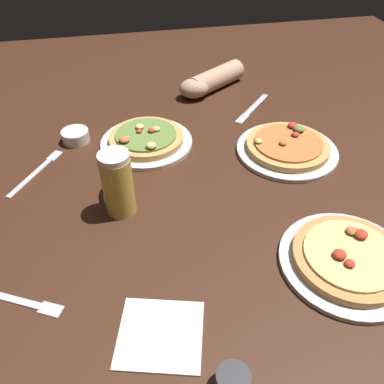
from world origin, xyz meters
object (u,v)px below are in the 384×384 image
object	(u,v)px
fork_left	(37,171)
fork_spare	(9,298)
pizza_plate_far	(146,140)
ramekin_butter	(233,382)
napkin_folded	(160,334)
diner_arm	(210,81)
knife_right	(252,108)
ramekin_sauce	(76,136)
pizza_plate_side	(287,147)
beer_mug_dark	(117,182)
pizza_plate_near	(349,259)

from	to	relation	value
fork_left	fork_spare	xyz separation A→B (m)	(-0.02, -0.40, 0.00)
pizza_plate_far	ramekin_butter	bearing A→B (deg)	-85.72
napkin_folded	diner_arm	size ratio (longest dim) A/B	0.58
pizza_plate_far	napkin_folded	size ratio (longest dim) A/B	1.78
napkin_folded	knife_right	world-z (taller)	napkin_folded
ramekin_sauce	diner_arm	distance (m)	0.51
ramekin_sauce	napkin_folded	bearing A→B (deg)	-76.86
pizza_plate_side	fork_left	world-z (taller)	pizza_plate_side
diner_arm	ramekin_butter	bearing A→B (deg)	-101.42
pizza_plate_side	fork_spare	xyz separation A→B (m)	(-0.70, -0.35, -0.01)
pizza_plate_far	pizza_plate_side	world-z (taller)	same
beer_mug_dark	knife_right	size ratio (longest dim) A/B	0.93
knife_right	diner_arm	size ratio (longest dim) A/B	0.68
pizza_plate_far	fork_left	xyz separation A→B (m)	(-0.30, -0.07, -0.01)
fork_spare	beer_mug_dark	bearing A→B (deg)	43.05
pizza_plate_far	fork_spare	bearing A→B (deg)	-124.01
napkin_folded	fork_left	bearing A→B (deg)	115.69
napkin_folded	pizza_plate_side	bearing A→B (deg)	48.39
ramekin_butter	fork_left	distance (m)	0.73
pizza_plate_near	fork_left	xyz separation A→B (m)	(-0.66, 0.45, -0.01)
pizza_plate_side	knife_right	world-z (taller)	pizza_plate_side
fork_left	knife_right	size ratio (longest dim) A/B	1.09
knife_right	diner_arm	world-z (taller)	diner_arm
pizza_plate_side	ramekin_sauce	xyz separation A→B (m)	(-0.58, 0.18, 0.00)
napkin_folded	diner_arm	bearing A→B (deg)	71.32
ramekin_butter	fork_spare	size ratio (longest dim) A/B	0.25
pizza_plate_side	ramekin_sauce	bearing A→B (deg)	163.12
ramekin_sauce	ramekin_butter	size ratio (longest dim) A/B	1.42
beer_mug_dark	fork_spare	world-z (taller)	beer_mug_dark
pizza_plate_side	ramekin_sauce	world-z (taller)	pizza_plate_side
pizza_plate_near	ramekin_sauce	world-z (taller)	pizza_plate_near
pizza_plate_near	napkin_folded	bearing A→B (deg)	-168.78
pizza_plate_far	napkin_folded	bearing A→B (deg)	-94.34
knife_right	fork_spare	distance (m)	0.92
fork_left	knife_right	world-z (taller)	same
pizza_plate_near	napkin_folded	distance (m)	0.41
pizza_plate_near	fork_spare	world-z (taller)	pizza_plate_near
beer_mug_dark	ramekin_butter	world-z (taller)	beer_mug_dark
pizza_plate_near	diner_arm	size ratio (longest dim) A/B	1.10
beer_mug_dark	diner_arm	world-z (taller)	beer_mug_dark
ramekin_butter	diner_arm	world-z (taller)	diner_arm
pizza_plate_far	pizza_plate_side	size ratio (longest dim) A/B	0.93
pizza_plate_far	fork_spare	xyz separation A→B (m)	(-0.32, -0.47, -0.01)
ramekin_butter	napkin_folded	xyz separation A→B (m)	(-0.10, 0.11, -0.02)
pizza_plate_near	beer_mug_dark	distance (m)	0.52
beer_mug_dark	napkin_folded	distance (m)	0.36
pizza_plate_far	napkin_folded	distance (m)	0.60
beer_mug_dark	pizza_plate_side	bearing A→B (deg)	16.42
napkin_folded	ramekin_sauce	bearing A→B (deg)	103.14
beer_mug_dark	ramekin_sauce	xyz separation A→B (m)	(-0.11, 0.32, -0.06)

